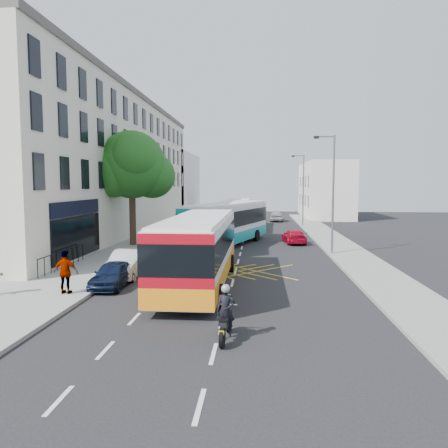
% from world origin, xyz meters
% --- Properties ---
extents(ground, '(120.00, 120.00, 0.00)m').
position_xyz_m(ground, '(0.00, 0.00, 0.00)').
color(ground, black).
rests_on(ground, ground).
extents(pavement_left, '(5.00, 70.00, 0.15)m').
position_xyz_m(pavement_left, '(-8.50, 15.00, 0.07)').
color(pavement_left, gray).
rests_on(pavement_left, ground).
extents(pavement_right, '(3.00, 70.00, 0.15)m').
position_xyz_m(pavement_right, '(7.50, 15.00, 0.07)').
color(pavement_right, gray).
rests_on(pavement_right, ground).
extents(terrace_main, '(8.30, 45.00, 13.50)m').
position_xyz_m(terrace_main, '(-14.00, 24.49, 6.76)').
color(terrace_main, beige).
rests_on(terrace_main, ground).
extents(terrace_far, '(8.00, 20.00, 10.00)m').
position_xyz_m(terrace_far, '(-14.00, 55.00, 5.00)').
color(terrace_far, silver).
rests_on(terrace_far, ground).
extents(building_right, '(6.00, 18.00, 8.00)m').
position_xyz_m(building_right, '(11.00, 48.00, 4.00)').
color(building_right, silver).
rests_on(building_right, ground).
extents(street_tree, '(6.30, 5.70, 8.80)m').
position_xyz_m(street_tree, '(-8.51, 14.97, 6.29)').
color(street_tree, '#382619').
rests_on(street_tree, pavement_left).
extents(lamp_near, '(1.45, 0.15, 8.00)m').
position_xyz_m(lamp_near, '(6.20, 12.00, 4.62)').
color(lamp_near, slate).
rests_on(lamp_near, pavement_right).
extents(lamp_far, '(1.45, 0.15, 8.00)m').
position_xyz_m(lamp_far, '(6.20, 32.00, 4.62)').
color(lamp_far, slate).
rests_on(lamp_far, pavement_right).
extents(railings, '(0.08, 5.60, 1.14)m').
position_xyz_m(railings, '(-9.70, 5.30, 0.72)').
color(railings, black).
rests_on(railings, pavement_left).
extents(bus_near, '(2.98, 11.82, 3.32)m').
position_xyz_m(bus_near, '(-1.59, 2.58, 1.75)').
color(bus_near, silver).
rests_on(bus_near, ground).
extents(bus_mid, '(6.32, 12.31, 3.39)m').
position_xyz_m(bus_mid, '(-1.21, 16.26, 1.78)').
color(bus_mid, silver).
rests_on(bus_mid, ground).
extents(bus_far, '(3.14, 11.40, 3.18)m').
position_xyz_m(bus_far, '(-1.06, 28.65, 1.67)').
color(bus_far, silver).
rests_on(bus_far, ground).
extents(motorbike, '(0.64, 2.01, 1.79)m').
position_xyz_m(motorbike, '(0.27, -4.87, 0.84)').
color(motorbike, black).
rests_on(motorbike, ground).
extents(parked_car_blue, '(1.48, 3.60, 1.22)m').
position_xyz_m(parked_car_blue, '(-5.60, 1.74, 0.61)').
color(parked_car_blue, black).
rests_on(parked_car_blue, ground).
extents(parked_car_silver, '(1.53, 4.26, 1.40)m').
position_xyz_m(parked_car_silver, '(-5.60, 4.12, 0.70)').
color(parked_car_silver, '#B7BBC0').
rests_on(parked_car_silver, ground).
extents(red_hatchback, '(1.99, 4.06, 1.14)m').
position_xyz_m(red_hatchback, '(4.19, 17.88, 0.57)').
color(red_hatchback, '#B50721').
rests_on(red_hatchback, ground).
extents(distant_car_grey, '(2.75, 5.20, 1.39)m').
position_xyz_m(distant_car_grey, '(-1.01, 45.70, 0.70)').
color(distant_car_grey, '#3D3E44').
rests_on(distant_car_grey, ground).
extents(distant_car_silver, '(2.07, 4.47, 1.48)m').
position_xyz_m(distant_car_silver, '(3.68, 39.27, 0.74)').
color(distant_car_silver, '#9D9EA4').
rests_on(distant_car_silver, ground).
extents(pedestrian_far, '(1.11, 0.49, 1.87)m').
position_xyz_m(pedestrian_far, '(-7.00, -0.21, 1.08)').
color(pedestrian_far, gray).
rests_on(pedestrian_far, pavement_left).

